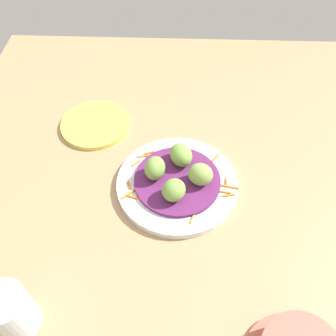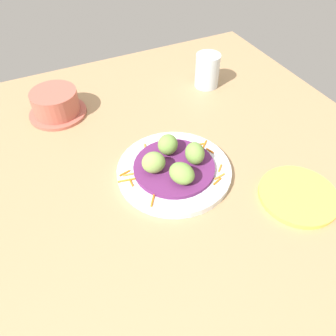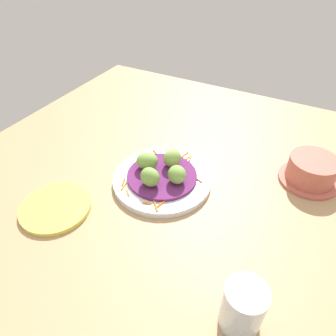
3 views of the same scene
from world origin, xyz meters
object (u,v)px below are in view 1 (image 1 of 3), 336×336
at_px(side_plate_small, 95,124).
at_px(main_plate, 177,183).
at_px(guac_scoop_right, 174,190).
at_px(guac_scoop_back, 200,174).
at_px(water_glass, 11,312).
at_px(guac_scoop_left, 181,155).
at_px(guac_scoop_center, 155,168).

bearing_deg(side_plate_small, main_plate, 49.36).
bearing_deg(side_plate_small, guac_scoop_right, 41.74).
bearing_deg(guac_scoop_back, water_glass, -46.52).
bearing_deg(guac_scoop_back, guac_scoop_left, -142.79).
distance_m(main_plate, water_glass, 0.37).
height_order(side_plate_small, water_glass, water_glass).
bearing_deg(side_plate_small, guac_scoop_center, 43.03).
relative_size(guac_scoop_left, guac_scoop_back, 1.12).
distance_m(main_plate, guac_scoop_center, 0.06).
height_order(guac_scoop_center, guac_scoop_right, guac_scoop_center).
relative_size(guac_scoop_left, guac_scoop_center, 1.12).
height_order(guac_scoop_right, side_plate_small, guac_scoop_right).
relative_size(guac_scoop_center, guac_scoop_back, 1.00).
xyz_separation_m(guac_scoop_left, guac_scoop_center, (0.04, -0.05, 0.00)).
bearing_deg(main_plate, guac_scoop_center, -97.79).
relative_size(guac_scoop_back, water_glass, 0.52).
distance_m(guac_scoop_center, side_plate_small, 0.22).
bearing_deg(guac_scoop_back, guac_scoop_right, -52.79).
relative_size(guac_scoop_left, side_plate_small, 0.34).
height_order(guac_scoop_center, water_glass, water_glass).
relative_size(main_plate, guac_scoop_left, 4.49).
xyz_separation_m(guac_scoop_left, side_plate_small, (-0.12, -0.20, -0.04)).
height_order(guac_scoop_right, guac_scoop_back, guac_scoop_back).
xyz_separation_m(main_plate, guac_scoop_center, (-0.01, -0.04, 0.04)).
bearing_deg(side_plate_small, water_glass, -5.87).
bearing_deg(guac_scoop_right, water_glass, -45.31).
height_order(guac_scoop_left, side_plate_small, guac_scoop_left).
bearing_deg(side_plate_small, guac_scoop_left, 58.55).
distance_m(guac_scoop_back, water_glass, 0.39).
bearing_deg(guac_scoop_right, side_plate_small, -138.26).
distance_m(guac_scoop_left, guac_scoop_back, 0.06).
xyz_separation_m(guac_scoop_center, guac_scoop_right, (0.05, 0.04, -0.00)).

